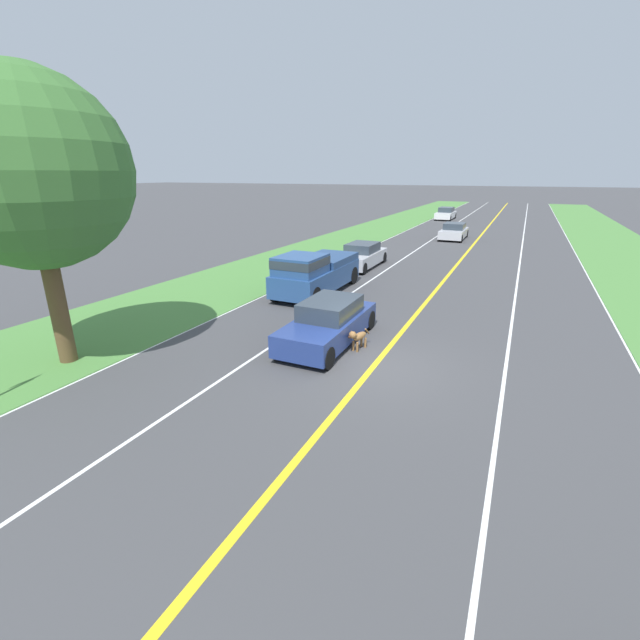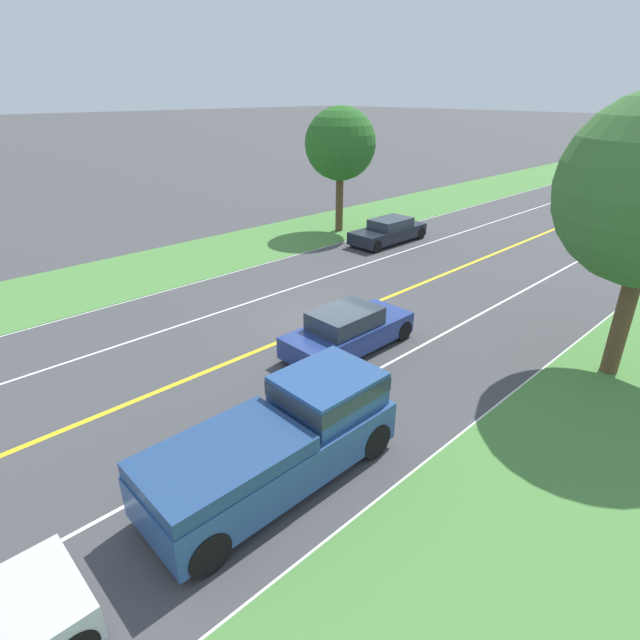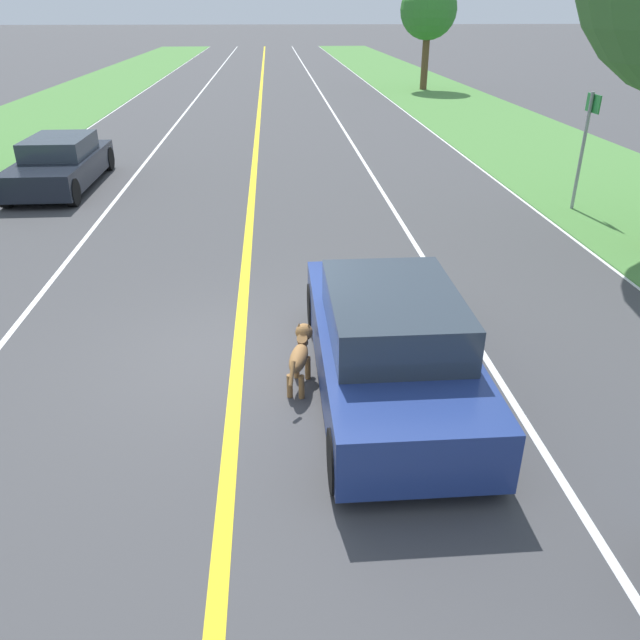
{
  "view_description": "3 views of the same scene",
  "coord_description": "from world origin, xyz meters",
  "px_view_note": "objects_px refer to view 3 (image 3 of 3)",
  "views": [
    {
      "loc": [
        -3.41,
        11.09,
        5.33
      ],
      "look_at": [
        2.23,
        -0.91,
        0.77
      ],
      "focal_mm": 24.0,
      "sensor_mm": 36.0,
      "label": 1
    },
    {
      "loc": [
        11.8,
        -11.66,
        7.74
      ],
      "look_at": [
        1.3,
        -1.63,
        1.03
      ],
      "focal_mm": 28.0,
      "sensor_mm": 36.0,
      "label": 2
    },
    {
      "loc": [
        0.59,
        -7.79,
        4.44
      ],
      "look_at": [
        1.12,
        -0.67,
        0.86
      ],
      "focal_mm": 35.0,
      "sensor_mm": 36.0,
      "label": 3
    }
  ],
  "objects_px": {
    "roadside_tree_right_far": "(428,10)",
    "street_sign": "(585,138)",
    "ego_car": "(389,343)",
    "dog": "(300,353)",
    "oncoming_car": "(61,164)"
  },
  "relations": [
    {
      "from": "roadside_tree_right_far",
      "to": "ego_car",
      "type": "bearing_deg",
      "value": -103.5
    },
    {
      "from": "oncoming_car",
      "to": "street_sign",
      "type": "distance_m",
      "value": 13.54
    },
    {
      "from": "ego_car",
      "to": "roadside_tree_right_far",
      "type": "relative_size",
      "value": 0.77
    },
    {
      "from": "roadside_tree_right_far",
      "to": "street_sign",
      "type": "bearing_deg",
      "value": -94.34
    },
    {
      "from": "street_sign",
      "to": "roadside_tree_right_far",
      "type": "bearing_deg",
      "value": 85.66
    },
    {
      "from": "roadside_tree_right_far",
      "to": "street_sign",
      "type": "xyz_separation_m",
      "value": [
        -1.89,
        -24.96,
        -2.6
      ]
    },
    {
      "from": "ego_car",
      "to": "oncoming_car",
      "type": "xyz_separation_m",
      "value": [
        -7.18,
        10.86,
        -0.05
      ]
    },
    {
      "from": "street_sign",
      "to": "ego_car",
      "type": "bearing_deg",
      "value": -127.78
    },
    {
      "from": "dog",
      "to": "roadside_tree_right_far",
      "type": "height_order",
      "value": "roadside_tree_right_far"
    },
    {
      "from": "roadside_tree_right_far",
      "to": "dog",
      "type": "bearing_deg",
      "value": -105.42
    },
    {
      "from": "ego_car",
      "to": "dog",
      "type": "bearing_deg",
      "value": 168.69
    },
    {
      "from": "ego_car",
      "to": "street_sign",
      "type": "bearing_deg",
      "value": 52.22
    },
    {
      "from": "dog",
      "to": "street_sign",
      "type": "xyz_separation_m",
      "value": [
        7.04,
        7.43,
        1.26
      ]
    },
    {
      "from": "ego_car",
      "to": "street_sign",
      "type": "xyz_separation_m",
      "value": [
        5.93,
        7.65,
        1.04
      ]
    },
    {
      "from": "street_sign",
      "to": "oncoming_car",
      "type": "bearing_deg",
      "value": 166.24
    }
  ]
}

